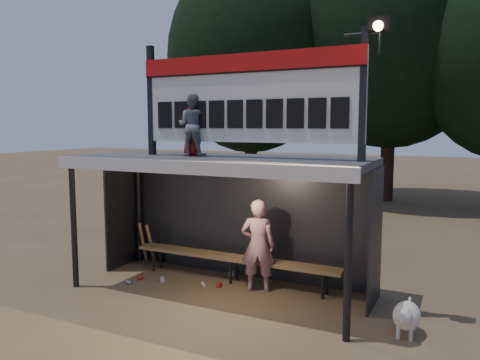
# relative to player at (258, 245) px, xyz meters

# --- Properties ---
(ground) EXTENTS (80.00, 80.00, 0.00)m
(ground) POSITION_rel_player_xyz_m (-0.58, -0.32, -0.80)
(ground) COLOR brown
(ground) RESTS_ON ground
(player) EXTENTS (0.67, 0.55, 1.60)m
(player) POSITION_rel_player_xyz_m (0.00, 0.00, 0.00)
(player) COLOR silver
(player) RESTS_ON ground
(child_a) EXTENTS (0.56, 0.47, 1.04)m
(child_a) POSITION_rel_player_xyz_m (-1.05, -0.37, 2.04)
(child_a) COLOR slate
(child_a) RESTS_ON dugout_shelter
(child_b) EXTENTS (0.49, 0.48, 0.85)m
(child_b) POSITION_rel_player_xyz_m (-1.13, -0.30, 1.94)
(child_b) COLOR maroon
(child_b) RESTS_ON dugout_shelter
(dugout_shelter) EXTENTS (5.10, 2.08, 2.32)m
(dugout_shelter) POSITION_rel_player_xyz_m (-0.58, -0.08, 1.05)
(dugout_shelter) COLOR #414043
(dugout_shelter) RESTS_ON ground
(scoreboard_assembly) EXTENTS (4.10, 0.27, 1.99)m
(scoreboard_assembly) POSITION_rel_player_xyz_m (-0.02, -0.33, 2.52)
(scoreboard_assembly) COLOR black
(scoreboard_assembly) RESTS_ON dugout_shelter
(bench) EXTENTS (4.00, 0.35, 0.48)m
(bench) POSITION_rel_player_xyz_m (-0.58, 0.23, -0.37)
(bench) COLOR olive
(bench) RESTS_ON ground
(tree_left) EXTENTS (6.46, 6.46, 9.27)m
(tree_left) POSITION_rel_player_xyz_m (-4.58, 9.68, 4.71)
(tree_left) COLOR black
(tree_left) RESTS_ON ground
(tree_mid) EXTENTS (7.22, 7.22, 10.36)m
(tree_mid) POSITION_rel_player_xyz_m (0.42, 11.18, 5.36)
(tree_mid) COLOR #302015
(tree_mid) RESTS_ON ground
(dog) EXTENTS (0.36, 0.81, 0.49)m
(dog) POSITION_rel_player_xyz_m (2.51, -0.72, -0.52)
(dog) COLOR white
(dog) RESTS_ON ground
(bats) EXTENTS (0.47, 0.33, 0.84)m
(bats) POSITION_rel_player_xyz_m (-2.63, 0.50, -0.37)
(bats) COLOR #946945
(bats) RESTS_ON ground
(litter) EXTENTS (1.64, 1.30, 0.08)m
(litter) POSITION_rel_player_xyz_m (-1.42, -0.21, -0.76)
(litter) COLOR #A61C1E
(litter) RESTS_ON ground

